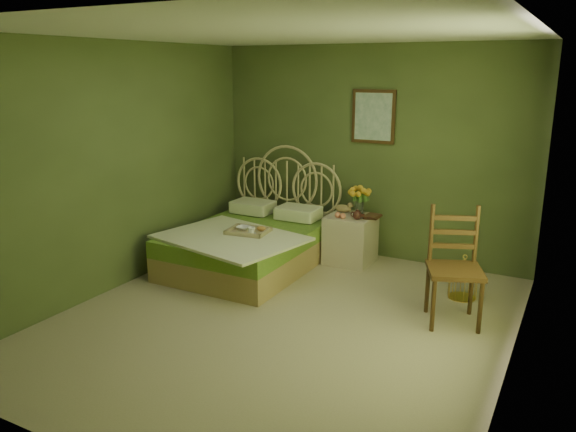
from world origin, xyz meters
The scene contains 14 objects.
floor centered at (0.00, 0.00, 0.00)m, with size 4.50×4.50×0.00m, color tan.
ceiling centered at (0.00, 0.00, 2.60)m, with size 4.50×4.50×0.00m, color silver.
wall_back centered at (0.00, 2.25, 1.30)m, with size 4.00×4.00×0.00m, color #586736.
wall_left centered at (-2.00, 0.00, 1.30)m, with size 4.50×4.50×0.00m, color #586736.
wall_right centered at (2.00, 0.00, 1.30)m, with size 4.50×4.50×0.00m, color #586736.
wall_art centered at (0.04, 2.22, 1.75)m, with size 0.54×0.04×0.64m.
bed centered at (-1.07, 1.16, 0.29)m, with size 1.71×2.16×1.33m.
nightstand centered at (-0.06, 1.86, 0.36)m, with size 0.54×0.54×1.02m.
chair centered at (1.42, 0.81, 0.60)m, with size 0.62×0.62×1.09m.
birdcage centered at (1.38, 1.37, 0.21)m, with size 0.28×0.28×0.43m.
book_lower centered at (0.12, 1.87, 0.60)m, with size 0.17×0.23×0.02m, color #381E0F.
book_upper centered at (0.12, 1.87, 0.62)m, with size 0.16×0.22×0.02m, color #472819.
cereal_bowl centered at (-1.03, 0.94, 0.54)m, with size 0.15×0.15×0.04m, color white.
coffee_cup centered at (-0.85, 0.83, 0.56)m, with size 0.09×0.09×0.08m, color white.
Camera 1 is at (2.35, -4.28, 2.32)m, focal length 35.00 mm.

